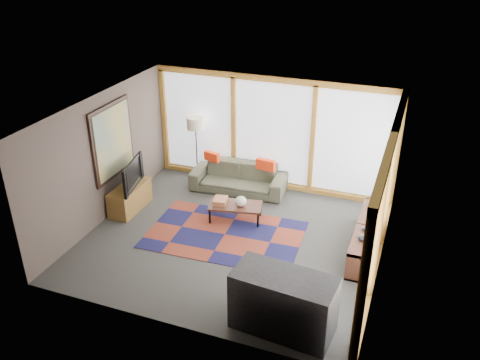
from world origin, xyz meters
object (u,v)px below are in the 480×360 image
at_px(bookshelf, 366,237).
at_px(tv_console, 130,198).
at_px(sofa, 239,178).
at_px(television, 128,174).
at_px(floor_lamp, 197,149).
at_px(bar_counter, 284,303).
at_px(coffee_table, 235,212).

relative_size(bookshelf, tv_console, 1.95).
bearing_deg(sofa, tv_console, -142.67).
bearing_deg(tv_console, television, -31.47).
bearing_deg(tv_console, floor_lamp, 66.55).
xyz_separation_m(tv_console, bar_counter, (4.05, -2.31, 0.21)).
relative_size(floor_lamp, bar_counter, 1.05).
distance_m(sofa, floor_lamp, 1.20).
xyz_separation_m(sofa, bookshelf, (3.05, -1.39, -0.05)).
relative_size(tv_console, bar_counter, 0.72).
height_order(bookshelf, bar_counter, bar_counter).
bearing_deg(bookshelf, tv_console, -177.39).
distance_m(sofa, bookshelf, 3.35).
height_order(floor_lamp, coffee_table, floor_lamp).
bearing_deg(floor_lamp, television, -112.03).
xyz_separation_m(coffee_table, bar_counter, (1.79, -2.67, 0.30)).
xyz_separation_m(sofa, bar_counter, (2.19, -3.92, 0.17)).
distance_m(coffee_table, bookshelf, 2.65).
xyz_separation_m(floor_lamp, bar_counter, (3.29, -4.06, -0.31)).
distance_m(bookshelf, television, 4.90).
relative_size(floor_lamp, coffee_table, 1.49).
bearing_deg(bookshelf, bar_counter, -108.66).
bearing_deg(coffee_table, floor_lamp, 137.23).
distance_m(floor_lamp, bookshelf, 4.44).
xyz_separation_m(floor_lamp, television, (-0.72, -1.78, 0.06)).
bearing_deg(tv_console, bar_counter, -29.68).
relative_size(floor_lamp, tv_console, 1.45).
height_order(sofa, television, television).
relative_size(coffee_table, tv_console, 0.98).
xyz_separation_m(sofa, floor_lamp, (-1.09, 0.14, 0.48)).
height_order(sofa, coffee_table, sofa).
bearing_deg(coffee_table, television, -169.98).
bearing_deg(bar_counter, coffee_table, 128.85).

